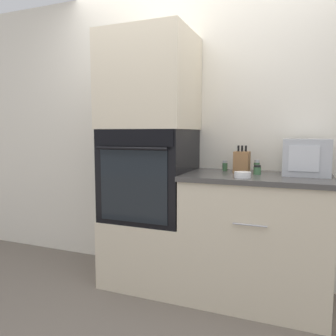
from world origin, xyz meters
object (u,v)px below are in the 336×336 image
Objects in this scene: knife_block at (242,162)px; wall_oven at (150,174)px; microwave at (306,157)px; bowl at (243,175)px; condiment_jar_far at (225,166)px; condiment_jar_near at (257,170)px; condiment_jar_mid at (257,166)px.

wall_oven is at bearing -171.54° from knife_block.
microwave is 2.76× the size of bowl.
knife_block is 0.17m from condiment_jar_far.
microwave is (1.17, 0.11, 0.16)m from wall_oven.
bowl is at bearing -109.85° from condiment_jar_near.
condiment_jar_near is 0.31m from condiment_jar_far.
condiment_jar_far is (0.58, 0.19, 0.07)m from wall_oven.
condiment_jar_near is at bearing -165.71° from microwave.
microwave is 4.52× the size of condiment_jar_near.
microwave reaches higher than condiment_jar_mid.
condiment_jar_mid is (0.11, 0.05, -0.03)m from knife_block.
wall_oven is 9.09× the size of condiment_jar_far.
bowl is (-0.40, -0.29, -0.11)m from microwave.
wall_oven reaches higher than condiment_jar_near.
condiment_jar_far reaches higher than condiment_jar_near.
microwave is 3.90× the size of condiment_jar_far.
condiment_jar_far is at bearing 172.92° from microwave.
condiment_jar_near reaches higher than bowl.
microwave reaches higher than bowl.
condiment_jar_near is 0.13m from condiment_jar_mid.
wall_oven is 0.85m from condiment_jar_near.
knife_block is at bearing 100.30° from bowl.
wall_oven is 6.44× the size of bowl.
knife_block reaches higher than condiment_jar_far.
wall_oven reaches higher than microwave.
bowl is at bearing -144.43° from microwave.
bowl is at bearing -79.70° from knife_block.
bowl is 0.22m from condiment_jar_near.
condiment_jar_mid is 0.25m from condiment_jar_far.
condiment_jar_far reaches higher than bowl.
condiment_jar_near is (0.85, 0.03, 0.07)m from wall_oven.
microwave is 0.36m from condiment_jar_mid.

